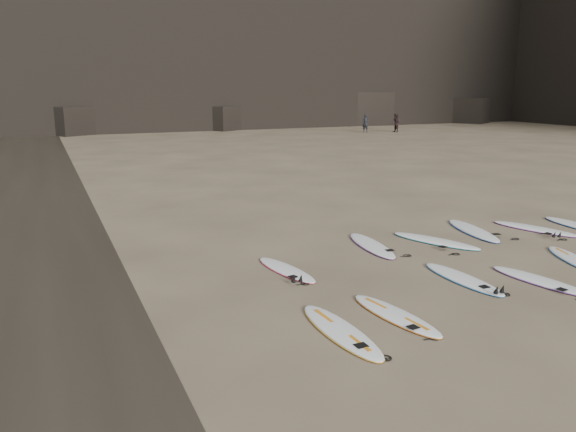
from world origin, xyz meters
name	(u,v)px	position (x,y,z in m)	size (l,w,h in m)	color
ground	(477,282)	(0.00, 0.00, 0.00)	(240.00, 240.00, 0.00)	#897559
surfboard_0	(341,330)	(-4.04, -1.06, 0.05)	(0.61, 2.56, 0.09)	white
surfboard_1	(395,315)	(-2.75, -0.86, 0.04)	(0.57, 2.36, 0.08)	white
surfboard_2	(463,278)	(-0.20, 0.25, 0.04)	(0.59, 2.45, 0.09)	white
surfboard_3	(540,280)	(1.28, -0.55, 0.04)	(0.58, 2.41, 0.09)	white
surfboard_4	(574,259)	(3.32, 0.27, 0.04)	(0.55, 2.29, 0.08)	white
surfboard_5	(286,269)	(-3.55, 2.43, 0.04)	(0.54, 2.23, 0.08)	white
surfboard_6	(372,245)	(-0.62, 3.37, 0.05)	(0.62, 2.60, 0.09)	white
surfboard_7	(435,241)	(1.24, 3.03, 0.05)	(0.63, 2.63, 0.09)	white
surfboard_8	(473,230)	(3.00, 3.51, 0.05)	(0.67, 2.78, 0.10)	white
surfboard_9	(535,228)	(4.87, 2.93, 0.05)	(0.63, 2.61, 0.09)	white
person_a	(366,123)	(19.60, 36.69, 0.84)	(0.61, 0.40, 1.68)	black
person_b	(396,123)	(22.11, 35.42, 0.86)	(0.83, 0.65, 1.72)	black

